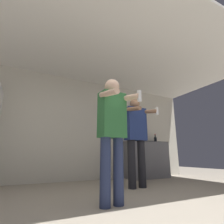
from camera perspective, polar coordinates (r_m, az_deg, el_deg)
The scene contains 8 objects.
wall_back at distance 4.48m, azimuth -12.64°, elevation -4.81°, with size 7.00×0.06×2.55m.
ceiling_slab at distance 3.61m, azimuth -5.10°, elevation 19.63°, with size 7.00×3.45×0.05m.
counter at distance 5.04m, azimuth 11.21°, elevation -14.98°, with size 1.19×0.58×0.96m.
bottle_dark_rum at distance 4.86m, azimuth 8.01°, elevation -7.87°, with size 0.09×0.09×0.34m.
bottle_red_label at distance 5.03m, azimuth 10.91°, elevation -8.45°, with size 0.08×0.08×0.26m.
bottle_amber_bourbon at distance 5.25m, azimuth 13.97°, elevation -8.62°, with size 0.08×0.08×0.24m.
person_woman_foreground at distance 2.24m, azimuth 0.14°, elevation -5.49°, with size 0.42×0.51×1.59m.
person_man_side at distance 3.48m, azimuth 7.88°, elevation -7.60°, with size 0.50×0.54×1.71m.
Camera 1 is at (-1.08, -1.33, 0.57)m, focal length 28.00 mm.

